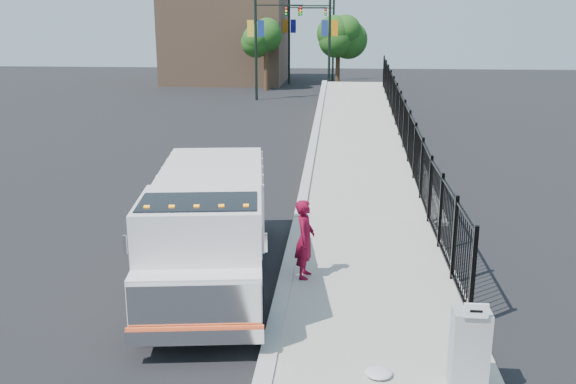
{
  "coord_description": "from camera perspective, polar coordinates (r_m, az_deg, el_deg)",
  "views": [
    {
      "loc": [
        1.13,
        -13.01,
        5.53
      ],
      "look_at": [
        -0.14,
        2.0,
        1.41
      ],
      "focal_mm": 40.0,
      "sensor_mm": 36.0,
      "label": 1
    }
  ],
  "objects": [
    {
      "name": "light_pole_1",
      "position": [
        46.26,
        3.32,
        13.81
      ],
      "size": [
        3.77,
        0.22,
        8.0
      ],
      "color": "black",
      "rests_on": "ground"
    },
    {
      "name": "ramp",
      "position": [
        29.55,
        6.7,
        4.39
      ],
      "size": [
        3.95,
        24.06,
        3.19
      ],
      "primitive_type": "cube",
      "rotation": [
        0.06,
        0.0,
        0.0
      ],
      "color": "#9E998E",
      "rests_on": "ground"
    },
    {
      "name": "light_pole_3",
      "position": [
        58.4,
        3.75,
        14.1
      ],
      "size": [
        3.78,
        0.22,
        8.0
      ],
      "color": "black",
      "rests_on": "ground"
    },
    {
      "name": "arrow_sign",
      "position": [
        9.69,
        16.38,
        -10.09
      ],
      "size": [
        0.35,
        0.04,
        0.22
      ],
      "primitive_type": "cube",
      "color": "white",
      "rests_on": "utility_cabinet"
    },
    {
      "name": "light_pole_2",
      "position": [
        55.67,
        0.43,
        14.08
      ],
      "size": [
        3.78,
        0.22,
        8.0
      ],
      "color": "black",
      "rests_on": "ground"
    },
    {
      "name": "ground",
      "position": [
        14.18,
        -0.11,
        -7.67
      ],
      "size": [
        120.0,
        120.0,
        0.0
      ],
      "primitive_type": "plane",
      "color": "black",
      "rests_on": "ground"
    },
    {
      "name": "tree_0",
      "position": [
        50.37,
        -1.97,
        13.47
      ],
      "size": [
        2.6,
        2.6,
        5.3
      ],
      "color": "#382314",
      "rests_on": "ground"
    },
    {
      "name": "iron_fence",
      "position": [
        25.55,
        10.23,
        4.6
      ],
      "size": [
        0.1,
        28.0,
        1.8
      ],
      "primitive_type": "cube",
      "color": "black",
      "rests_on": "ground"
    },
    {
      "name": "building",
      "position": [
        57.92,
        -5.4,
        13.7
      ],
      "size": [
        10.0,
        10.0,
        8.0
      ],
      "primitive_type": "cube",
      "color": "#8C664C",
      "rests_on": "ground"
    },
    {
      "name": "sidewalk",
      "position": [
        12.32,
        8.2,
        -11.25
      ],
      "size": [
        3.55,
        12.0,
        0.12
      ],
      "primitive_type": "cube",
      "color": "#9E998E",
      "rests_on": "ground"
    },
    {
      "name": "tree_1",
      "position": [
        51.28,
        4.5,
        13.47
      ],
      "size": [
        2.73,
        2.73,
        5.37
      ],
      "color": "#382314",
      "rests_on": "ground"
    },
    {
      "name": "worker",
      "position": [
        13.65,
        1.51,
        -4.2
      ],
      "size": [
        0.48,
        0.67,
        1.72
      ],
      "primitive_type": "imported",
      "rotation": [
        0.0,
        0.0,
        1.46
      ],
      "color": "maroon",
      "rests_on": "sidewalk"
    },
    {
      "name": "utility_cabinet",
      "position": [
        10.21,
        15.82,
        -13.3
      ],
      "size": [
        0.55,
        0.4,
        1.25
      ],
      "primitive_type": "cube",
      "color": "gray",
      "rests_on": "sidewalk"
    },
    {
      "name": "light_pole_0",
      "position": [
        44.45,
        -2.49,
        13.76
      ],
      "size": [
        3.77,
        0.22,
        8.0
      ],
      "color": "black",
      "rests_on": "ground"
    },
    {
      "name": "truck",
      "position": [
        13.6,
        -7.07,
        -2.66
      ],
      "size": [
        3.17,
        7.34,
        2.44
      ],
      "rotation": [
        0.0,
        0.0,
        0.13
      ],
      "color": "black",
      "rests_on": "ground"
    },
    {
      "name": "debris",
      "position": [
        10.49,
        8.06,
        -15.6
      ],
      "size": [
        0.43,
        0.43,
        0.11
      ],
      "primitive_type": "ellipsoid",
      "color": "silver",
      "rests_on": "sidewalk"
    },
    {
      "name": "tree_2",
      "position": [
        60.81,
        -1.47,
        13.78
      ],
      "size": [
        2.62,
        2.62,
        5.31
      ],
      "color": "#382314",
      "rests_on": "ground"
    },
    {
      "name": "curb",
      "position": [
        12.34,
        -0.92,
        -10.94
      ],
      "size": [
        0.3,
        12.0,
        0.16
      ],
      "primitive_type": "cube",
      "color": "#ADAAA3",
      "rests_on": "ground"
    }
  ]
}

